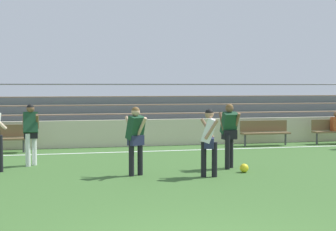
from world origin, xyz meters
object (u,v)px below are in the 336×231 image
bench_near_wall_gap (265,130)px  soccer_ball (244,168)px  player_dark_dropping_back (31,129)px  bleacher_stand (185,116)px  player_white_trailing_run (209,137)px  player_dark_deep_cover (229,130)px  bench_far_right (335,129)px  player_dark_on_ball (136,135)px

bench_near_wall_gap → soccer_ball: bearing=-118.4°
player_dark_dropping_back → soccer_ball: player_dark_dropping_back is taller
bleacher_stand → player_dark_dropping_back: (-5.80, -5.94, 0.07)m
player_white_trailing_run → player_dark_deep_cover: bearing=49.7°
bench_far_right → bench_near_wall_gap: bearing=180.0°
player_dark_deep_cover → soccer_ball: player_dark_deep_cover is taller
bench_near_wall_gap → bleacher_stand: bearing=125.4°
player_dark_deep_cover → bench_far_right: bearing=37.7°
bleacher_stand → player_dark_dropping_back: 8.30m
player_white_trailing_run → soccer_ball: 1.39m
player_dark_on_ball → player_dark_dropping_back: 3.27m
bench_near_wall_gap → player_dark_on_ball: size_ratio=1.08×
soccer_ball → player_dark_dropping_back: bearing=157.3°
player_white_trailing_run → player_dark_dropping_back: (-4.22, 2.59, 0.04)m
bleacher_stand → soccer_ball: size_ratio=100.25×
player_dark_deep_cover → player_white_trailing_run: 1.33m
bleacher_stand → player_dark_dropping_back: bearing=-134.3°
bench_far_right → player_dark_deep_cover: size_ratio=1.06×
bench_near_wall_gap → player_dark_on_ball: 7.34m
bench_near_wall_gap → player_dark_deep_cover: size_ratio=1.06×
player_dark_deep_cover → soccer_ball: bearing=-74.4°
bleacher_stand → bench_near_wall_gap: 3.82m
player_dark_on_ball → player_dark_dropping_back: bearing=141.3°
bench_far_right → player_dark_on_ball: (-8.26, -4.89, 0.44)m
bench_near_wall_gap → player_white_trailing_run: size_ratio=1.11×
bleacher_stand → player_white_trailing_run: 8.67m
bench_near_wall_gap → player_dark_dropping_back: (-8.00, -2.85, 0.45)m
bench_far_right → player_dark_deep_cover: 7.25m
bleacher_stand → player_white_trailing_run: bearing=-100.4°
player_dark_deep_cover → player_dark_on_ball: bearing=-169.4°
bench_near_wall_gap → player_white_trailing_run: (-3.77, -5.44, 0.41)m
player_white_trailing_run → player_dark_on_ball: 1.76m
bleacher_stand → bench_near_wall_gap: (2.20, -3.09, -0.38)m
bleacher_stand → player_dark_on_ball: bearing=-112.1°
player_white_trailing_run → soccer_ball: bearing=20.4°
soccer_ball → bench_far_right: bearing=42.3°
bleacher_stand → player_dark_deep_cover: bearing=-95.4°
player_dark_dropping_back → player_dark_on_ball: bearing=-38.7°
player_white_trailing_run → player_dark_on_ball: size_ratio=0.97×
player_dark_deep_cover → soccer_ball: size_ratio=7.72×
bleacher_stand → soccer_ball: bearing=-93.8°
bench_far_right → player_dark_deep_cover: player_dark_deep_cover is taller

